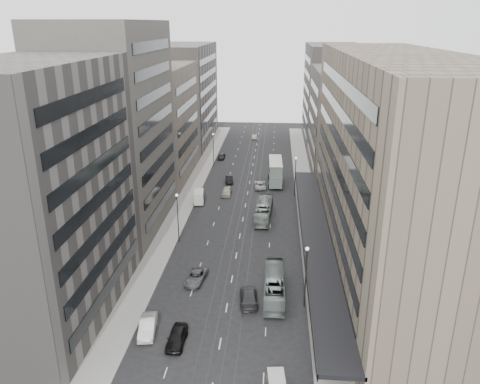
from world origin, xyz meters
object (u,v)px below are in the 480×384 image
(panel_van, at_px, (199,197))
(sedan_2, at_px, (196,277))
(double_decker, at_px, (275,171))
(sedan_1, at_px, (148,326))
(bus_far, at_px, (264,211))
(bus_near, at_px, (274,286))
(sedan_0, at_px, (177,337))

(panel_van, bearing_deg, sedan_2, -89.01)
(double_decker, relative_size, sedan_2, 1.96)
(sedan_1, xyz_separation_m, sedan_2, (3.62, 11.60, -0.12))
(bus_far, bearing_deg, sedan_1, 73.42)
(sedan_1, relative_size, sedan_2, 0.98)
(bus_near, relative_size, double_decker, 1.11)
(bus_far, bearing_deg, sedan_2, 72.28)
(bus_far, relative_size, double_decker, 1.13)
(sedan_1, bearing_deg, bus_far, 62.62)
(panel_van, relative_size, sedan_0, 0.89)
(bus_near, bearing_deg, sedan_0, 44.17)
(double_decker, xyz_separation_m, sedan_0, (-10.45, -55.74, -2.11))
(bus_near, relative_size, bus_far, 0.99)
(sedan_0, xyz_separation_m, sedan_1, (-3.72, 1.67, 0.02))
(sedan_0, relative_size, sedan_2, 0.93)
(sedan_0, distance_m, sedan_2, 13.27)
(bus_near, distance_m, double_decker, 45.30)
(bus_far, xyz_separation_m, sedan_1, (-12.26, -34.40, -0.74))
(double_decker, height_order, sedan_2, double_decker)
(double_decker, bearing_deg, bus_far, -97.24)
(bus_far, bearing_deg, bus_near, 97.85)
(double_decker, xyz_separation_m, panel_van, (-14.87, -13.12, -1.52))
(sedan_1, bearing_deg, panel_van, 83.21)
(sedan_1, bearing_deg, sedan_2, 64.91)
(bus_far, distance_m, sedan_1, 36.53)
(sedan_2, bearing_deg, panel_van, 106.01)
(bus_near, height_order, panel_van, bus_near)
(sedan_1, bearing_deg, double_decker, 67.55)
(bus_near, bearing_deg, panel_van, -64.99)
(double_decker, xyz_separation_m, sedan_2, (-10.55, -42.47, -2.21))
(bus_near, distance_m, sedan_2, 11.19)
(double_decker, bearing_deg, panel_van, -140.25)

